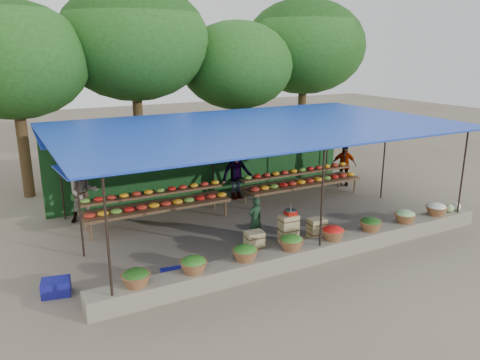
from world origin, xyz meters
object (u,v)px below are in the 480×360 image
vendor_seated (255,219)px  blue_crate_front (172,276)px  crate_counter (287,232)px  weighing_scale (291,212)px  blue_crate_back (56,287)px

vendor_seated → blue_crate_front: (-2.69, -1.12, -0.44)m
crate_counter → weighing_scale: bearing=0.0°
blue_crate_back → blue_crate_front: bearing=-2.3°
crate_counter → blue_crate_front: crate_counter is taller
vendor_seated → blue_crate_front: size_ratio=2.51×
crate_counter → blue_crate_back: crate_counter is taller
weighing_scale → blue_crate_front: 3.49m
crate_counter → blue_crate_back: bearing=179.3°
vendor_seated → crate_counter: bearing=125.8°
blue_crate_front → blue_crate_back: (-2.26, 0.59, 0.03)m
crate_counter → weighing_scale: weighing_scale is taller
vendor_seated → blue_crate_back: 5.00m
weighing_scale → blue_crate_back: size_ratio=0.54×
vendor_seated → blue_crate_front: vendor_seated is taller
crate_counter → vendor_seated: bearing=135.4°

